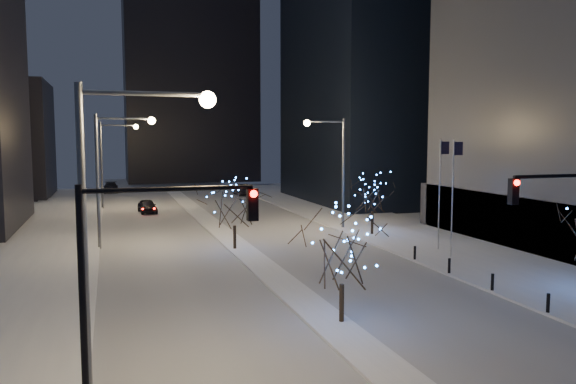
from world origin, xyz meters
name	(u,v)px	position (x,y,z in m)	size (l,w,h in m)	color
ground	(394,379)	(0.00, 0.00, 0.00)	(160.00, 160.00, 0.00)	white
road	(213,226)	(0.00, 35.00, 0.01)	(20.00, 130.00, 0.02)	#B0B5C0
median	(224,234)	(0.00, 30.00, 0.07)	(2.00, 80.00, 0.15)	white
east_sidewalk	(443,245)	(15.00, 20.00, 0.07)	(10.00, 90.00, 0.15)	white
west_sidewalk	(29,273)	(-14.00, 20.00, 0.07)	(8.00, 90.00, 0.15)	white
horizon_block	(190,70)	(6.00, 92.00, 21.00)	(24.00, 14.00, 42.00)	black
street_lamp_w_near	(117,194)	(-8.94, 2.00, 6.50)	(4.40, 0.56, 10.00)	#595E66
street_lamp_w_mid	(112,162)	(-8.94, 27.00, 6.50)	(4.40, 0.56, 10.00)	#595E66
street_lamp_w_far	(111,153)	(-8.94, 52.00, 6.50)	(4.40, 0.56, 10.00)	#595E66
street_lamp_east	(334,158)	(10.08, 30.00, 6.45)	(3.90, 0.56, 10.00)	#595E66
traffic_signal_west	(138,260)	(-8.44, 0.00, 4.76)	(5.26, 0.43, 7.00)	black
flagpoles	(447,187)	(13.37, 17.25, 4.80)	(1.35, 2.60, 8.00)	silver
bollards	(470,273)	(10.20, 10.00, 0.60)	(0.16, 12.16, 0.90)	black
car_near	(147,206)	(-5.27, 46.49, 0.74)	(1.74, 4.33, 1.48)	black
car_mid	(241,189)	(8.91, 62.08, 0.80)	(1.70, 4.87, 1.60)	black
car_far	(111,188)	(-9.00, 71.63, 0.75)	(2.11, 5.19, 1.51)	black
holiday_tree_median_near	(342,249)	(0.50, 5.77, 3.41)	(5.30, 5.30, 5.16)	black
holiday_tree_median_far	(234,203)	(-0.50, 23.34, 3.51)	(4.72, 4.72, 5.37)	black
holiday_tree_plaza_far	(373,194)	(11.93, 25.92, 3.51)	(4.09, 4.09, 5.08)	black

